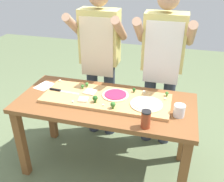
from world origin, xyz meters
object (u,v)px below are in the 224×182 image
object	(u,v)px
recipe_note	(45,86)
pizza_whole_white_garlic	(146,104)
cook_right	(162,60)
pizza_slice_near_left	(90,92)
chefs_knife	(60,91)
flour_cup	(179,111)
broccoli_floret_center_right	(87,84)
cheese_crumble_e	(103,105)
cook_left	(100,54)
cheese_crumble_a	(144,92)
cheese_crumble_c	(73,102)
broccoli_floret_center_left	(167,93)
prep_table	(105,112)
broccoli_floret_front_left	(82,86)
broccoli_floret_front_right	(134,90)
broccoli_floret_front_mid	(95,98)
sauce_jar	(146,119)
cheese_crumble_d	(60,81)
pizza_slice_center	(83,99)
cheese_crumble_b	(165,99)
pizza_whole_beet_magenta	(115,95)
broccoli_floret_back_left	(113,105)

from	to	relation	value
recipe_note	pizza_whole_white_garlic	bearing A→B (deg)	-7.46
recipe_note	cook_right	size ratio (longest dim) A/B	0.11
pizza_slice_near_left	chefs_knife	bearing A→B (deg)	-169.55
flour_cup	cook_right	size ratio (longest dim) A/B	0.06
broccoli_floret_center_right	flour_cup	world-z (taller)	flour_cup
cheese_crumble_e	cook_left	bearing A→B (deg)	109.68
cheese_crumble_a	cheese_crumble_c	xyz separation A→B (m)	(-0.56, -0.33, -0.00)
broccoli_floret_center_left	cheese_crumble_e	distance (m)	0.59
prep_table	broccoli_floret_front_left	size ratio (longest dim) A/B	37.51
broccoli_floret_front_right	cheese_crumble_c	size ratio (longest dim) A/B	3.01
broccoli_floret_front_mid	broccoli_floret_center_right	distance (m)	0.31
broccoli_floret_front_mid	cook_left	distance (m)	0.67
broccoli_floret_front_right	sauce_jar	world-z (taller)	sauce_jar
flour_cup	cheese_crumble_e	bearing A→B (deg)	-174.76
pizza_whole_white_garlic	cheese_crumble_d	xyz separation A→B (m)	(-0.90, 0.21, 0.00)
pizza_slice_center	cheese_crumble_a	xyz separation A→B (m)	(0.49, 0.27, 0.00)
chefs_knife	cheese_crumble_e	xyz separation A→B (m)	(0.46, -0.14, 0.00)
pizza_slice_near_left	broccoli_floret_center_left	world-z (taller)	broccoli_floret_center_left
broccoli_floret_front_right	cheese_crumble_b	xyz separation A→B (m)	(0.29, -0.06, -0.02)
cheese_crumble_a	pizza_whole_white_garlic	bearing A→B (deg)	-75.67
pizza_whole_beet_magenta	cook_right	xyz separation A→B (m)	(0.36, 0.47, 0.20)
broccoli_floret_center_left	cheese_crumble_b	distance (m)	0.07
broccoli_floret_front_right	recipe_note	world-z (taller)	broccoli_floret_front_right
broccoli_floret_center_left	pizza_whole_beet_magenta	bearing A→B (deg)	-165.76
prep_table	pizza_whole_beet_magenta	size ratio (longest dim) A/B	6.57
broccoli_floret_front_mid	broccoli_floret_center_left	bearing A→B (deg)	24.80
cheese_crumble_e	pizza_slice_center	bearing A→B (deg)	166.75
pizza_slice_center	broccoli_floret_center_right	world-z (taller)	broccoli_floret_center_right
cheese_crumble_d	broccoli_floret_front_mid	bearing A→B (deg)	-31.43
pizza_whole_white_garlic	chefs_knife	bearing A→B (deg)	177.91
cook_left	chefs_knife	bearing A→B (deg)	-113.35
chefs_knife	broccoli_floret_back_left	size ratio (longest dim) A/B	4.96
prep_table	recipe_note	xyz separation A→B (m)	(-0.66, 0.13, 0.11)
pizza_whole_beet_magenta	broccoli_floret_front_right	xyz separation A→B (m)	(0.15, 0.11, 0.02)
cheese_crumble_b	pizza_whole_beet_magenta	bearing A→B (deg)	-174.28
cheese_crumble_d	cheese_crumble_e	world-z (taller)	cheese_crumble_d
pizza_slice_near_left	cook_left	xyz separation A→B (m)	(-0.05, 0.47, 0.20)
pizza_slice_near_left	sauce_jar	bearing A→B (deg)	-32.41
broccoli_floret_front_left	cook_right	distance (m)	0.83
broccoli_floret_front_mid	cook_right	xyz separation A→B (m)	(0.49, 0.63, 0.17)
prep_table	broccoli_floret_back_left	xyz separation A→B (m)	(0.11, -0.14, 0.17)
chefs_knife	broccoli_floret_front_right	bearing A→B (deg)	13.70
sauce_jar	broccoli_floret_front_left	bearing A→B (deg)	148.06
broccoli_floret_back_left	cheese_crumble_a	distance (m)	0.39
broccoli_floret_center_right	recipe_note	size ratio (longest dim) A/B	0.24
broccoli_floret_front_right	cook_right	size ratio (longest dim) A/B	0.03
flour_cup	sauce_jar	size ratio (longest dim) A/B	0.70
flour_cup	sauce_jar	xyz separation A→B (m)	(-0.24, -0.22, 0.03)
cook_left	pizza_slice_near_left	bearing A→B (deg)	-83.60
pizza_whole_white_garlic	flour_cup	distance (m)	0.28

